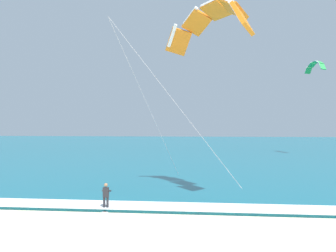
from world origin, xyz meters
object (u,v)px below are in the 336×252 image
Objects in this scene: kite_distant at (315,65)px; kite_primary at (210,20)px; surfboard at (106,211)px; kitesurfer at (106,196)px.

kite_primary is at bearing -117.15° from kite_distant.
kite_primary is 37.77m from kite_distant.
surfboard is 0.85× the size of kitesurfer.
kite_distant is (17.21, 33.56, 2.03)m from kite_primary.
kite_distant reaches higher than kitesurfer.
kite_primary reaches higher than surfboard.
kite_distant is at bearing 58.54° from kitesurfer.
surfboard is 0.11× the size of kite_primary.
kitesurfer is (-0.00, 0.02, 0.91)m from surfboard.
kitesurfer is at bearing -121.46° from kite_distant.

